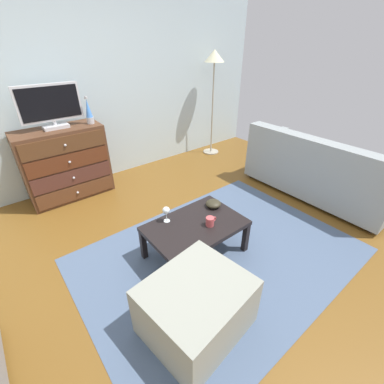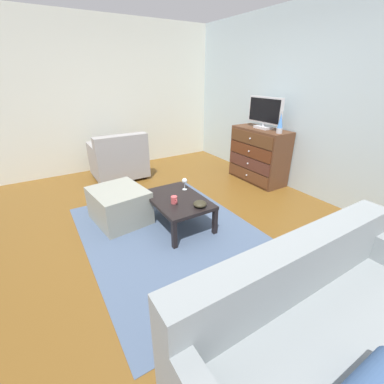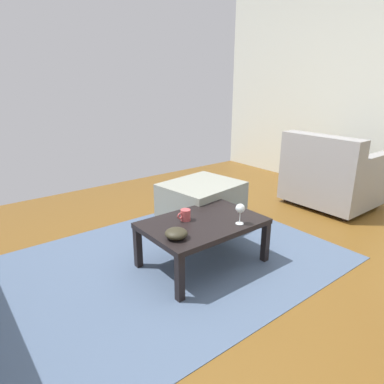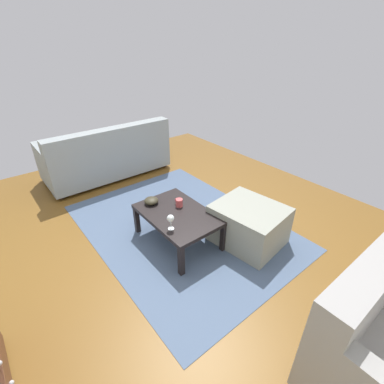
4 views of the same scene
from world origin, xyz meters
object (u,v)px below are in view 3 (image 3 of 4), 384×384
at_px(coffee_table, 203,226).
at_px(wine_glass, 240,209).
at_px(armchair, 331,176).
at_px(mug, 185,215).
at_px(bowl_decorative, 176,233).
at_px(ottoman, 201,204).

bearing_deg(coffee_table, wine_glass, 130.74).
bearing_deg(wine_glass, coffee_table, -49.26).
height_order(wine_glass, armchair, armchair).
bearing_deg(mug, bowl_decorative, 41.76).
height_order(bowl_decorative, ottoman, bowl_decorative).
distance_m(wine_glass, mug, 0.42).
bearing_deg(mug, armchair, -179.31).
bearing_deg(wine_glass, bowl_decorative, -10.48).
height_order(bowl_decorative, armchair, armchair).
height_order(coffee_table, armchair, armchair).
xyz_separation_m(wine_glass, mug, (0.28, -0.30, -0.07)).
distance_m(wine_glass, ottoman, 0.89).
bearing_deg(bowl_decorative, mug, -138.24).
distance_m(bowl_decorative, ottoman, 1.08).
distance_m(bowl_decorative, armchair, 2.30).
distance_m(coffee_table, bowl_decorative, 0.36).
bearing_deg(coffee_table, armchair, -176.58).
bearing_deg(mug, wine_glass, 132.61).
bearing_deg(armchair, mug, 0.69).
bearing_deg(armchair, ottoman, -17.48).
height_order(coffee_table, wine_glass, wine_glass).
distance_m(wine_glass, armchair, 1.82).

